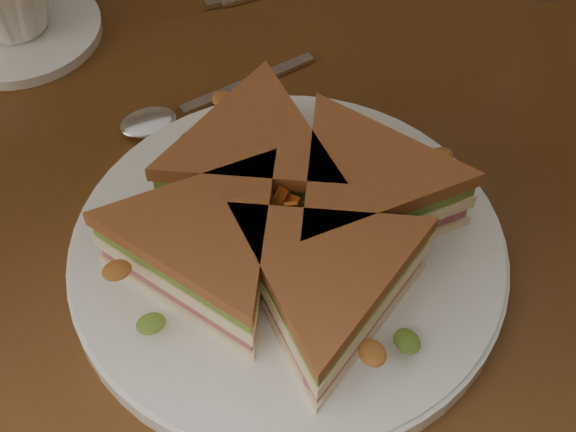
{
  "coord_description": "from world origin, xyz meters",
  "views": [
    {
      "loc": [
        -0.19,
        -0.41,
        1.22
      ],
      "look_at": [
        -0.05,
        -0.1,
        0.8
      ],
      "focal_mm": 50.0,
      "sensor_mm": 36.0,
      "label": 1
    }
  ],
  "objects_px": {
    "table": "(290,222)",
    "spoon": "(174,113)",
    "plate": "(288,253)",
    "sandwich_wedges": "(288,221)",
    "saucer": "(18,31)"
  },
  "relations": [
    {
      "from": "table",
      "to": "spoon",
      "type": "relative_size",
      "value": 6.55
    },
    {
      "from": "plate",
      "to": "spoon",
      "type": "relative_size",
      "value": 1.68
    },
    {
      "from": "table",
      "to": "sandwich_wedges",
      "type": "distance_m",
      "value": 0.18
    },
    {
      "from": "table",
      "to": "sandwich_wedges",
      "type": "bearing_deg",
      "value": -115.18
    },
    {
      "from": "table",
      "to": "saucer",
      "type": "xyz_separation_m",
      "value": [
        -0.17,
        0.23,
        0.1
      ]
    },
    {
      "from": "plate",
      "to": "sandwich_wedges",
      "type": "height_order",
      "value": "sandwich_wedges"
    },
    {
      "from": "table",
      "to": "spoon",
      "type": "bearing_deg",
      "value": 136.86
    },
    {
      "from": "table",
      "to": "spoon",
      "type": "xyz_separation_m",
      "value": [
        -0.08,
        0.07,
        0.1
      ]
    },
    {
      "from": "plate",
      "to": "saucer",
      "type": "distance_m",
      "value": 0.35
    },
    {
      "from": "sandwich_wedges",
      "to": "plate",
      "type": "bearing_deg",
      "value": 116.57
    },
    {
      "from": "table",
      "to": "plate",
      "type": "distance_m",
      "value": 0.16
    },
    {
      "from": "spoon",
      "to": "table",
      "type": "bearing_deg",
      "value": -51.23
    },
    {
      "from": "table",
      "to": "sandwich_wedges",
      "type": "height_order",
      "value": "sandwich_wedges"
    },
    {
      "from": "table",
      "to": "saucer",
      "type": "bearing_deg",
      "value": 126.42
    },
    {
      "from": "saucer",
      "to": "plate",
      "type": "bearing_deg",
      "value": -69.91
    }
  ]
}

